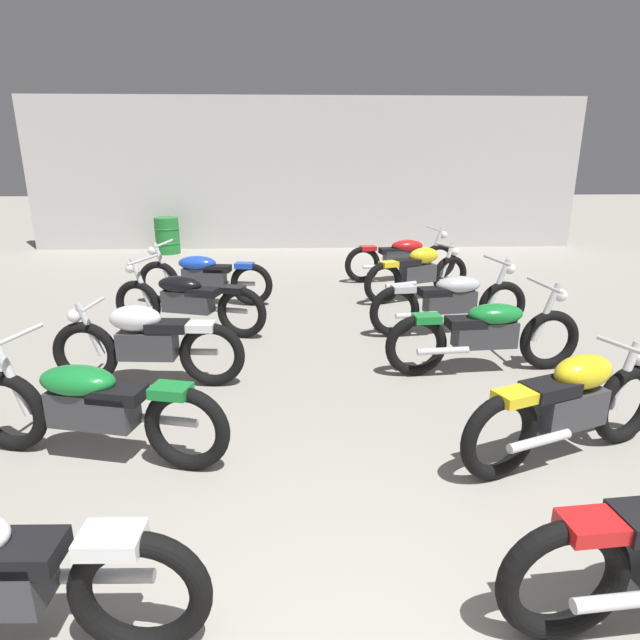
# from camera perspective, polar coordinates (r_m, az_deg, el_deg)

# --- Properties ---
(back_wall) EXTENTS (13.46, 0.24, 3.60)m
(back_wall) POSITION_cam_1_polar(r_m,az_deg,el_deg) (13.50, -1.47, 15.39)
(back_wall) COLOR #BCBAB7
(back_wall) RESTS_ON ground
(motorcycle_left_row_1) EXTENTS (2.14, 0.77, 0.97)m
(motorcycle_left_row_1) POSITION_cam_1_polar(r_m,az_deg,el_deg) (4.42, -23.37, -8.47)
(motorcycle_left_row_1) COLOR black
(motorcycle_left_row_1) RESTS_ON ground
(motorcycle_left_row_2) EXTENTS (1.97, 0.48, 0.88)m
(motorcycle_left_row_2) POSITION_cam_1_polar(r_m,az_deg,el_deg) (5.63, -18.16, -2.31)
(motorcycle_left_row_2) COLOR black
(motorcycle_left_row_2) RESTS_ON ground
(motorcycle_left_row_3) EXTENTS (2.11, 0.87, 0.97)m
(motorcycle_left_row_3) POSITION_cam_1_polar(r_m,az_deg,el_deg) (7.15, -14.12, 2.12)
(motorcycle_left_row_3) COLOR black
(motorcycle_left_row_3) RESTS_ON ground
(motorcycle_left_row_4) EXTENTS (2.16, 0.68, 0.97)m
(motorcycle_left_row_4) POSITION_cam_1_polar(r_m,az_deg,el_deg) (8.52, -12.43, 4.65)
(motorcycle_left_row_4) COLOR black
(motorcycle_left_row_4) RESTS_ON ground
(motorcycle_right_row_1) EXTENTS (1.88, 0.82, 0.88)m
(motorcycle_right_row_1) POSITION_cam_1_polar(r_m,az_deg,el_deg) (4.48, 25.31, -8.27)
(motorcycle_right_row_1) COLOR black
(motorcycle_right_row_1) RESTS_ON ground
(motorcycle_right_row_2) EXTENTS (2.17, 0.68, 0.97)m
(motorcycle_right_row_2) POSITION_cam_1_polar(r_m,az_deg,el_deg) (5.94, 17.43, -1.29)
(motorcycle_right_row_2) COLOR black
(motorcycle_right_row_2) RESTS_ON ground
(motorcycle_right_row_3) EXTENTS (2.16, 0.70, 0.97)m
(motorcycle_right_row_3) POSITION_cam_1_polar(r_m,az_deg,el_deg) (7.14, 13.91, 2.10)
(motorcycle_right_row_3) COLOR black
(motorcycle_right_row_3) RESTS_ON ground
(motorcycle_right_row_4) EXTENTS (1.86, 0.85, 0.88)m
(motorcycle_right_row_4) POSITION_cam_1_polar(r_m,az_deg,el_deg) (8.73, 10.55, 5.12)
(motorcycle_right_row_4) COLOR black
(motorcycle_right_row_4) RESTS_ON ground
(motorcycle_right_row_5) EXTENTS (2.16, 0.72, 0.97)m
(motorcycle_right_row_5) POSITION_cam_1_polar(r_m,az_deg,el_deg) (10.03, 8.84, 6.74)
(motorcycle_right_row_5) COLOR black
(motorcycle_right_row_5) RESTS_ON ground
(oil_drum) EXTENTS (0.59, 0.59, 0.85)m
(oil_drum) POSITION_cam_1_polar(r_m,az_deg,el_deg) (13.26, -16.11, 8.72)
(oil_drum) COLOR #1E722D
(oil_drum) RESTS_ON ground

